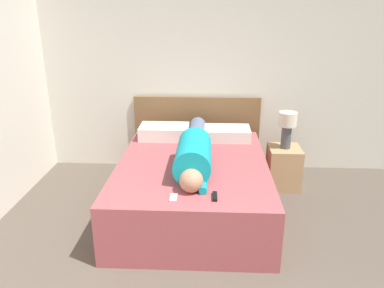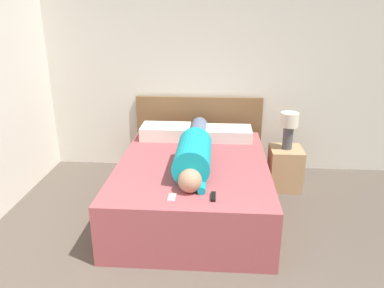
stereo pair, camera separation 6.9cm
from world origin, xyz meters
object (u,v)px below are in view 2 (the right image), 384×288
(pillow_second, at_px, (228,134))
(bed, at_px, (193,186))
(tv_remote, at_px, (213,197))
(person_lying, at_px, (194,151))
(cell_phone, at_px, (172,197))
(table_lamp, at_px, (289,126))
(pillow_near_headboard, at_px, (166,132))
(nightstand, at_px, (285,168))

(pillow_second, bearing_deg, bed, -117.23)
(tv_remote, bearing_deg, bed, 105.78)
(bed, height_order, person_lying, person_lying)
(cell_phone, bearing_deg, pillow_second, 72.04)
(bed, height_order, tv_remote, tv_remote)
(table_lamp, distance_m, tv_remote, 1.67)
(table_lamp, relative_size, pillow_near_headboard, 0.74)
(table_lamp, xyz_separation_m, pillow_second, (-0.70, 0.12, -0.15))
(person_lying, xyz_separation_m, tv_remote, (0.21, -0.72, -0.14))
(nightstand, bearing_deg, person_lying, -146.81)
(table_lamp, bearing_deg, cell_phone, -129.97)
(bed, bearing_deg, person_lying, -75.16)
(person_lying, relative_size, cell_phone, 13.76)
(person_lying, bearing_deg, table_lamp, 33.19)
(table_lamp, height_order, person_lying, table_lamp)
(person_lying, relative_size, tv_remote, 11.92)
(table_lamp, bearing_deg, tv_remote, -121.24)
(nightstand, relative_size, person_lying, 0.28)
(person_lying, bearing_deg, cell_phone, -101.04)
(bed, relative_size, nightstand, 4.08)
(pillow_near_headboard, height_order, tv_remote, pillow_near_headboard)
(bed, bearing_deg, cell_phone, -98.69)
(pillow_near_headboard, distance_m, pillow_second, 0.77)
(tv_remote, bearing_deg, table_lamp, 58.76)
(pillow_second, bearing_deg, nightstand, -9.74)
(nightstand, height_order, tv_remote, tv_remote)
(pillow_near_headboard, bearing_deg, person_lying, -63.58)
(table_lamp, xyz_separation_m, cell_phone, (-1.21, -1.44, -0.22))
(cell_phone, bearing_deg, person_lying, 78.96)
(pillow_second, distance_m, cell_phone, 1.65)
(person_lying, bearing_deg, pillow_second, 66.14)
(pillow_near_headboard, xyz_separation_m, tv_remote, (0.61, -1.54, -0.07))
(bed, relative_size, tv_remote, 13.85)
(nightstand, height_order, person_lying, person_lying)
(tv_remote, bearing_deg, cell_phone, -175.58)
(bed, distance_m, table_lamp, 1.35)
(tv_remote, relative_size, cell_phone, 1.15)
(pillow_second, relative_size, tv_remote, 3.80)
(pillow_near_headboard, xyz_separation_m, pillow_second, (0.77, 0.00, -0.01))
(pillow_near_headboard, relative_size, tv_remote, 4.00)
(tv_remote, xyz_separation_m, cell_phone, (-0.35, -0.03, -0.01))
(tv_remote, bearing_deg, pillow_second, 84.19)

